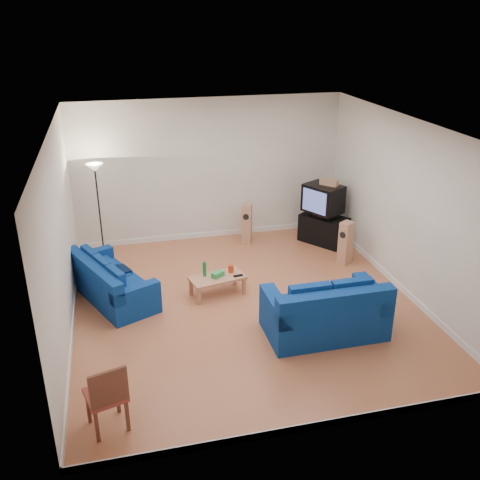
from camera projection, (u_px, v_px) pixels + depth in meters
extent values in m
cube|color=#964B2E|center=(245.00, 304.00, 9.65)|extent=(6.00, 6.50, 0.01)
cube|color=white|center=(246.00, 127.00, 8.38)|extent=(6.00, 6.50, 0.01)
cube|color=white|center=(210.00, 170.00, 11.91)|extent=(6.00, 0.01, 3.20)
cube|color=white|center=(316.00, 323.00, 6.12)|extent=(6.00, 0.01, 3.20)
cube|color=white|center=(60.00, 239.00, 8.36)|extent=(0.01, 6.50, 3.20)
cube|color=white|center=(406.00, 208.00, 9.67)|extent=(0.01, 6.50, 3.20)
cube|color=white|center=(211.00, 234.00, 12.51)|extent=(6.00, 0.02, 0.12)
cube|color=white|center=(309.00, 427.00, 6.74)|extent=(6.00, 0.02, 0.12)
cube|color=white|center=(73.00, 323.00, 8.97)|extent=(0.02, 6.50, 0.12)
cube|color=white|center=(396.00, 283.00, 10.28)|extent=(0.02, 6.50, 0.12)
cube|color=#092152|center=(113.00, 288.00, 9.81)|extent=(1.63, 2.21, 0.39)
cube|color=#092152|center=(94.00, 274.00, 9.46)|extent=(1.02, 1.93, 0.40)
cube|color=#092152|center=(91.00, 257.00, 10.35)|extent=(0.88, 0.55, 0.22)
cube|color=#092152|center=(136.00, 293.00, 9.03)|extent=(0.88, 0.55, 0.22)
cube|color=black|center=(119.00, 272.00, 9.77)|extent=(0.49, 0.49, 0.11)
cube|color=#092152|center=(324.00, 319.00, 8.74)|extent=(1.91, 1.07, 0.47)
cube|color=#092152|center=(336.00, 307.00, 8.19)|extent=(1.91, 0.25, 0.48)
cube|color=#092152|center=(276.00, 306.00, 8.41)|extent=(0.25, 1.07, 0.27)
cube|color=#092152|center=(372.00, 294.00, 8.78)|extent=(0.25, 1.07, 0.27)
cube|color=black|center=(321.00, 296.00, 8.75)|extent=(0.45, 0.45, 0.13)
cube|color=tan|center=(217.00, 278.00, 9.86)|extent=(1.09, 0.71, 0.05)
cube|color=tan|center=(199.00, 297.00, 9.59)|extent=(0.07, 0.07, 0.32)
cube|color=tan|center=(191.00, 287.00, 9.92)|extent=(0.07, 0.07, 0.32)
cube|color=tan|center=(244.00, 286.00, 9.96)|extent=(0.07, 0.07, 0.32)
cube|color=tan|center=(235.00, 277.00, 10.29)|extent=(0.07, 0.07, 0.32)
cylinder|color=#197233|center=(205.00, 269.00, 9.83)|extent=(0.09, 0.09, 0.28)
cube|color=green|center=(218.00, 274.00, 9.84)|extent=(0.27, 0.24, 0.10)
cylinder|color=red|center=(231.00, 269.00, 9.99)|extent=(0.13, 0.13, 0.15)
cube|color=black|center=(238.00, 276.00, 9.87)|extent=(0.18, 0.07, 0.02)
cube|color=black|center=(324.00, 229.00, 12.10)|extent=(1.07, 1.17, 0.63)
cube|color=black|center=(325.00, 214.00, 11.95)|extent=(0.61, 0.60, 0.11)
cube|color=black|center=(323.00, 198.00, 11.82)|extent=(0.90, 0.98, 0.62)
cube|color=#3D4887|center=(314.00, 202.00, 11.63)|extent=(0.33, 0.57, 0.49)
cube|color=tan|center=(329.00, 182.00, 11.67)|extent=(0.38, 0.40, 0.14)
cube|color=tan|center=(247.00, 224.00, 12.03)|extent=(0.30, 0.33, 0.92)
cylinder|color=black|center=(246.00, 217.00, 11.82)|extent=(0.13, 0.07, 0.14)
cube|color=tan|center=(346.00, 243.00, 11.07)|extent=(0.34, 0.32, 0.91)
cylinder|color=black|center=(343.00, 235.00, 10.89)|extent=(0.09, 0.12, 0.13)
cylinder|color=black|center=(104.00, 256.00, 11.51)|extent=(0.26, 0.26, 0.03)
cylinder|color=black|center=(100.00, 214.00, 11.13)|extent=(0.03, 0.03, 1.92)
cone|color=white|center=(95.00, 167.00, 10.74)|extent=(0.35, 0.35, 0.15)
cube|color=brown|center=(97.00, 426.00, 6.50)|extent=(0.05, 0.05, 0.47)
cube|color=brown|center=(88.00, 407.00, 6.81)|extent=(0.05, 0.05, 0.47)
cube|color=brown|center=(127.00, 415.00, 6.68)|extent=(0.05, 0.05, 0.47)
cube|color=brown|center=(118.00, 397.00, 6.98)|extent=(0.05, 0.05, 0.47)
cube|color=#973831|center=(106.00, 395.00, 6.64)|extent=(0.58, 0.58, 0.06)
cube|color=brown|center=(109.00, 388.00, 6.37)|extent=(0.46, 0.17, 0.47)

